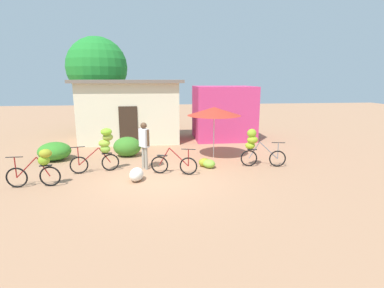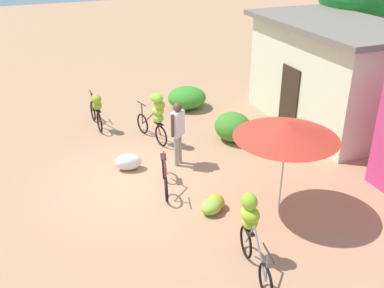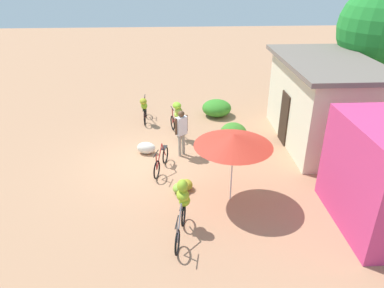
{
  "view_description": "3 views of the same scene",
  "coord_description": "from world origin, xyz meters",
  "px_view_note": "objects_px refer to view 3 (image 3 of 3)",
  "views": [
    {
      "loc": [
        -0.05,
        -9.77,
        3.32
      ],
      "look_at": [
        1.22,
        1.39,
        0.89
      ],
      "focal_mm": 28.25,
      "sensor_mm": 36.0,
      "label": 1
    },
    {
      "loc": [
        9.46,
        -2.41,
        5.86
      ],
      "look_at": [
        -0.14,
        1.47,
        0.76
      ],
      "focal_mm": 41.97,
      "sensor_mm": 36.0,
      "label": 2
    },
    {
      "loc": [
        11.32,
        0.95,
        6.47
      ],
      "look_at": [
        1.04,
        1.53,
        1.26
      ],
      "focal_mm": 34.01,
      "sensor_mm": 36.0,
      "label": 3
    }
  ],
  "objects_px": {
    "person_vendor": "(181,128)",
    "banana_pile_on_ground": "(183,186)",
    "tree_behind_building": "(383,29)",
    "building_low": "(322,102)",
    "bicycle_leftmost": "(144,108)",
    "bicycle_by_shop": "(182,204)",
    "bicycle_center_loaded": "(161,161)",
    "bicycle_near_pile": "(178,117)",
    "market_umbrella": "(234,140)",
    "produce_sack": "(146,148)"
  },
  "relations": [
    {
      "from": "bicycle_center_loaded",
      "to": "bicycle_by_shop",
      "type": "height_order",
      "value": "bicycle_by_shop"
    },
    {
      "from": "building_low",
      "to": "tree_behind_building",
      "type": "relative_size",
      "value": 0.96
    },
    {
      "from": "building_low",
      "to": "bicycle_near_pile",
      "type": "distance_m",
      "value": 5.6
    },
    {
      "from": "tree_behind_building",
      "to": "bicycle_by_shop",
      "type": "relative_size",
      "value": 3.4
    },
    {
      "from": "market_umbrella",
      "to": "building_low",
      "type": "bearing_deg",
      "value": 133.24
    },
    {
      "from": "tree_behind_building",
      "to": "bicycle_leftmost",
      "type": "bearing_deg",
      "value": -90.47
    },
    {
      "from": "produce_sack",
      "to": "bicycle_center_loaded",
      "type": "bearing_deg",
      "value": 24.51
    },
    {
      "from": "person_vendor",
      "to": "building_low",
      "type": "bearing_deg",
      "value": 99.75
    },
    {
      "from": "bicycle_leftmost",
      "to": "produce_sack",
      "type": "height_order",
      "value": "bicycle_leftmost"
    },
    {
      "from": "bicycle_leftmost",
      "to": "banana_pile_on_ground",
      "type": "distance_m",
      "value": 5.73
    },
    {
      "from": "bicycle_leftmost",
      "to": "bicycle_by_shop",
      "type": "bearing_deg",
      "value": 11.04
    },
    {
      "from": "market_umbrella",
      "to": "banana_pile_on_ground",
      "type": "xyz_separation_m",
      "value": [
        -0.52,
        -1.41,
        -1.83
      ]
    },
    {
      "from": "tree_behind_building",
      "to": "person_vendor",
      "type": "bearing_deg",
      "value": -69.9
    },
    {
      "from": "bicycle_leftmost",
      "to": "bicycle_center_loaded",
      "type": "bearing_deg",
      "value": 10.85
    },
    {
      "from": "bicycle_by_shop",
      "to": "banana_pile_on_ground",
      "type": "distance_m",
      "value": 1.97
    },
    {
      "from": "produce_sack",
      "to": "person_vendor",
      "type": "xyz_separation_m",
      "value": [
        0.23,
        1.32,
        0.87
      ]
    },
    {
      "from": "market_umbrella",
      "to": "person_vendor",
      "type": "distance_m",
      "value": 3.3
    },
    {
      "from": "bicycle_center_loaded",
      "to": "banana_pile_on_ground",
      "type": "distance_m",
      "value": 1.49
    },
    {
      "from": "bicycle_leftmost",
      "to": "market_umbrella",
      "type": "bearing_deg",
      "value": 25.88
    },
    {
      "from": "person_vendor",
      "to": "bicycle_near_pile",
      "type": "bearing_deg",
      "value": -175.58
    },
    {
      "from": "building_low",
      "to": "tree_behind_building",
      "type": "xyz_separation_m",
      "value": [
        -2.14,
        2.98,
        2.32
      ]
    },
    {
      "from": "bicycle_near_pile",
      "to": "bicycle_center_loaded",
      "type": "bearing_deg",
      "value": -13.88
    },
    {
      "from": "market_umbrella",
      "to": "banana_pile_on_ground",
      "type": "bearing_deg",
      "value": -110.11
    },
    {
      "from": "person_vendor",
      "to": "banana_pile_on_ground",
      "type": "bearing_deg",
      "value": -0.68
    },
    {
      "from": "building_low",
      "to": "bicycle_leftmost",
      "type": "height_order",
      "value": "building_low"
    },
    {
      "from": "market_umbrella",
      "to": "tree_behind_building",
      "type": "bearing_deg",
      "value": 130.24
    },
    {
      "from": "bicycle_near_pile",
      "to": "person_vendor",
      "type": "height_order",
      "value": "person_vendor"
    },
    {
      "from": "produce_sack",
      "to": "market_umbrella",
      "type": "bearing_deg",
      "value": 41.09
    },
    {
      "from": "building_low",
      "to": "person_vendor",
      "type": "relative_size",
      "value": 3.15
    },
    {
      "from": "market_umbrella",
      "to": "person_vendor",
      "type": "bearing_deg",
      "value": -154.27
    },
    {
      "from": "bicycle_near_pile",
      "to": "bicycle_center_loaded",
      "type": "height_order",
      "value": "bicycle_near_pile"
    },
    {
      "from": "tree_behind_building",
      "to": "person_vendor",
      "type": "xyz_separation_m",
      "value": [
        3.07,
        -8.4,
        -2.89
      ]
    },
    {
      "from": "tree_behind_building",
      "to": "banana_pile_on_ground",
      "type": "xyz_separation_m",
      "value": [
        5.42,
        -8.42,
        -3.82
      ]
    },
    {
      "from": "building_low",
      "to": "bicycle_center_loaded",
      "type": "xyz_separation_m",
      "value": [
        1.98,
        -6.15,
        -1.3
      ]
    },
    {
      "from": "tree_behind_building",
      "to": "produce_sack",
      "type": "height_order",
      "value": "tree_behind_building"
    },
    {
      "from": "bicycle_by_shop",
      "to": "banana_pile_on_ground",
      "type": "bearing_deg",
      "value": 177.55
    },
    {
      "from": "building_low",
      "to": "bicycle_near_pile",
      "type": "height_order",
      "value": "building_low"
    },
    {
      "from": "bicycle_by_shop",
      "to": "person_vendor",
      "type": "bearing_deg",
      "value": 178.54
    },
    {
      "from": "bicycle_center_loaded",
      "to": "bicycle_by_shop",
      "type": "xyz_separation_m",
      "value": [
        3.14,
        0.63,
        0.5
      ]
    },
    {
      "from": "bicycle_leftmost",
      "to": "bicycle_by_shop",
      "type": "distance_m",
      "value": 7.49
    },
    {
      "from": "market_umbrella",
      "to": "bicycle_center_loaded",
      "type": "relative_size",
      "value": 1.37
    },
    {
      "from": "banana_pile_on_ground",
      "to": "person_vendor",
      "type": "height_order",
      "value": "person_vendor"
    },
    {
      "from": "bicycle_near_pile",
      "to": "banana_pile_on_ground",
      "type": "xyz_separation_m",
      "value": [
        3.82,
        0.09,
        -0.78
      ]
    },
    {
      "from": "produce_sack",
      "to": "building_low",
      "type": "bearing_deg",
      "value": 95.96
    },
    {
      "from": "bicycle_center_loaded",
      "to": "bicycle_near_pile",
      "type": "bearing_deg",
      "value": 166.12
    },
    {
      "from": "building_low",
      "to": "produce_sack",
      "type": "xyz_separation_m",
      "value": [
        0.7,
        -6.73,
        -1.43
      ]
    },
    {
      "from": "banana_pile_on_ground",
      "to": "produce_sack",
      "type": "distance_m",
      "value": 2.88
    },
    {
      "from": "building_low",
      "to": "banana_pile_on_ground",
      "type": "bearing_deg",
      "value": -58.93
    },
    {
      "from": "market_umbrella",
      "to": "bicycle_by_shop",
      "type": "xyz_separation_m",
      "value": [
        1.33,
        -1.49,
        -1.14
      ]
    },
    {
      "from": "building_low",
      "to": "bicycle_near_pile",
      "type": "bearing_deg",
      "value": -95.54
    }
  ]
}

